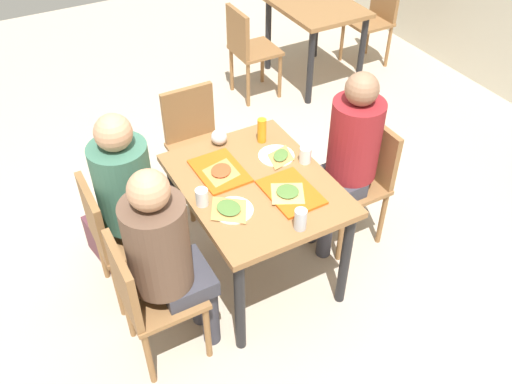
{
  "coord_description": "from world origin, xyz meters",
  "views": [
    {
      "loc": [
        2.12,
        -1.16,
        2.77
      ],
      "look_at": [
        0.0,
        0.0,
        0.69
      ],
      "focal_mm": 38.44,
      "sensor_mm": 36.0,
      "label": 1
    }
  ],
  "objects_px": {
    "handbag": "(106,240)",
    "background_chair_far": "(375,15)",
    "tray_red_near": "(220,171)",
    "pizza_slice_d": "(229,209)",
    "pizza_slice_c": "(281,156)",
    "foil_bundle": "(219,137)",
    "main_table": "(256,196)",
    "person_in_red": "(132,193)",
    "plastic_cup_b": "(202,197)",
    "paper_plate_near_edge": "(233,210)",
    "person_far_side": "(349,150)",
    "background_table": "(315,18)",
    "background_chair_near": "(247,46)",
    "plastic_cup_a": "(305,155)",
    "chair_far_side": "(362,175)",
    "condiment_bottle": "(262,130)",
    "person_in_brown_jacket": "(166,252)",
    "chair_near_left": "(115,232)",
    "chair_left_end": "(195,139)",
    "pizza_slice_a": "(221,171)",
    "soda_can": "(300,219)",
    "tray_red_far": "(291,192)",
    "chair_near_right": "(146,294)",
    "pizza_slice_b": "(288,192)"
  },
  "relations": [
    {
      "from": "handbag",
      "to": "background_chair_far",
      "type": "xyz_separation_m",
      "value": [
        -1.4,
        3.29,
        0.37
      ]
    },
    {
      "from": "tray_red_near",
      "to": "pizza_slice_d",
      "type": "bearing_deg",
      "value": -17.49
    },
    {
      "from": "pizza_slice_c",
      "to": "foil_bundle",
      "type": "distance_m",
      "value": 0.41
    },
    {
      "from": "main_table",
      "to": "person_in_red",
      "type": "distance_m",
      "value": 0.71
    },
    {
      "from": "plastic_cup_b",
      "to": "handbag",
      "type": "height_order",
      "value": "plastic_cup_b"
    },
    {
      "from": "paper_plate_near_edge",
      "to": "background_chair_far",
      "type": "height_order",
      "value": "background_chair_far"
    },
    {
      "from": "person_in_red",
      "to": "person_far_side",
      "type": "distance_m",
      "value": 1.33
    },
    {
      "from": "foil_bundle",
      "to": "background_table",
      "type": "distance_m",
      "value": 2.37
    },
    {
      "from": "plastic_cup_b",
      "to": "background_chair_near",
      "type": "bearing_deg",
      "value": 146.27
    },
    {
      "from": "paper_plate_near_edge",
      "to": "plastic_cup_a",
      "type": "xyz_separation_m",
      "value": [
        -0.18,
        0.57,
        0.05
      ]
    },
    {
      "from": "chair_far_side",
      "to": "condiment_bottle",
      "type": "relative_size",
      "value": 5.44
    },
    {
      "from": "person_in_brown_jacket",
      "to": "background_table",
      "type": "bearing_deg",
      "value": 133.42
    },
    {
      "from": "person_in_brown_jacket",
      "to": "tray_red_near",
      "type": "xyz_separation_m",
      "value": [
        -0.44,
        0.51,
        0.01
      ]
    },
    {
      "from": "chair_near_left",
      "to": "plastic_cup_b",
      "type": "bearing_deg",
      "value": 57.43
    },
    {
      "from": "chair_left_end",
      "to": "plastic_cup_b",
      "type": "distance_m",
      "value": 1.03
    },
    {
      "from": "pizza_slice_a",
      "to": "soda_can",
      "type": "bearing_deg",
      "value": 15.56
    },
    {
      "from": "chair_far_side",
      "to": "condiment_bottle",
      "type": "bearing_deg",
      "value": -120.61
    },
    {
      "from": "foil_bundle",
      "to": "background_chair_far",
      "type": "relative_size",
      "value": 0.11
    },
    {
      "from": "pizza_slice_d",
      "to": "background_chair_near",
      "type": "xyz_separation_m",
      "value": [
        -2.15,
        1.26,
        -0.27
      ]
    },
    {
      "from": "condiment_bottle",
      "to": "soda_can",
      "type": "bearing_deg",
      "value": -14.8
    },
    {
      "from": "chair_far_side",
      "to": "plastic_cup_a",
      "type": "relative_size",
      "value": 8.7
    },
    {
      "from": "pizza_slice_a",
      "to": "foil_bundle",
      "type": "height_order",
      "value": "foil_bundle"
    },
    {
      "from": "condiment_bottle",
      "to": "tray_red_far",
      "type": "bearing_deg",
      "value": -11.21
    },
    {
      "from": "background_table",
      "to": "chair_near_right",
      "type": "bearing_deg",
      "value": -48.2
    },
    {
      "from": "tray_red_near",
      "to": "background_chair_far",
      "type": "height_order",
      "value": "background_chair_far"
    },
    {
      "from": "person_far_side",
      "to": "tray_red_far",
      "type": "relative_size",
      "value": 3.56
    },
    {
      "from": "background_table",
      "to": "pizza_slice_a",
      "type": "bearing_deg",
      "value": -45.55
    },
    {
      "from": "tray_red_far",
      "to": "paper_plate_near_edge",
      "type": "distance_m",
      "value": 0.35
    },
    {
      "from": "paper_plate_near_edge",
      "to": "tray_red_near",
      "type": "bearing_deg",
      "value": 166.29
    },
    {
      "from": "paper_plate_near_edge",
      "to": "plastic_cup_b",
      "type": "xyz_separation_m",
      "value": [
        -0.13,
        -0.12,
        0.05
      ]
    },
    {
      "from": "pizza_slice_a",
      "to": "tray_red_near",
      "type": "bearing_deg",
      "value": 175.47
    },
    {
      "from": "main_table",
      "to": "chair_near_left",
      "type": "xyz_separation_m",
      "value": [
        -0.26,
        -0.79,
        -0.14
      ]
    },
    {
      "from": "main_table",
      "to": "foil_bundle",
      "type": "height_order",
      "value": "foil_bundle"
    },
    {
      "from": "chair_left_end",
      "to": "handbag",
      "type": "bearing_deg",
      "value": -70.2
    },
    {
      "from": "pizza_slice_a",
      "to": "pizza_slice_b",
      "type": "relative_size",
      "value": 1.14
    },
    {
      "from": "tray_red_far",
      "to": "chair_near_right",
      "type": "bearing_deg",
      "value": -85.16
    },
    {
      "from": "chair_near_left",
      "to": "background_chair_far",
      "type": "bearing_deg",
      "value": 118.18
    },
    {
      "from": "person_in_brown_jacket",
      "to": "background_chair_far",
      "type": "height_order",
      "value": "person_in_brown_jacket"
    },
    {
      "from": "background_chair_far",
      "to": "chair_left_end",
      "type": "bearing_deg",
      "value": -65.86
    },
    {
      "from": "background_table",
      "to": "tray_red_far",
      "type": "bearing_deg",
      "value": -36.51
    },
    {
      "from": "plastic_cup_a",
      "to": "background_chair_near",
      "type": "bearing_deg",
      "value": 161.51
    },
    {
      "from": "condiment_bottle",
      "to": "person_in_brown_jacket",
      "type": "bearing_deg",
      "value": -55.91
    },
    {
      "from": "chair_far_side",
      "to": "tray_red_far",
      "type": "height_order",
      "value": "chair_far_side"
    },
    {
      "from": "background_chair_far",
      "to": "pizza_slice_a",
      "type": "bearing_deg",
      "value": -54.75
    },
    {
      "from": "tray_red_near",
      "to": "tray_red_far",
      "type": "relative_size",
      "value": 1.0
    },
    {
      "from": "chair_near_right",
      "to": "tray_red_near",
      "type": "xyz_separation_m",
      "value": [
        -0.44,
        0.65,
        0.26
      ]
    },
    {
      "from": "pizza_slice_d",
      "to": "pizza_slice_a",
      "type": "bearing_deg",
      "value": 161.52
    },
    {
      "from": "background_table",
      "to": "chair_near_left",
      "type": "bearing_deg",
      "value": -55.38
    },
    {
      "from": "person_in_brown_jacket",
      "to": "foil_bundle",
      "type": "xyz_separation_m",
      "value": [
        -0.7,
        0.63,
        0.06
      ]
    },
    {
      "from": "foil_bundle",
      "to": "handbag",
      "type": "xyz_separation_m",
      "value": [
        -0.17,
        -0.79,
        -0.68
      ]
    }
  ]
}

